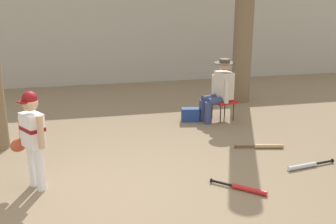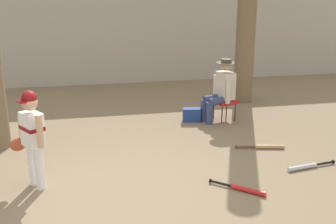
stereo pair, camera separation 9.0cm
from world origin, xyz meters
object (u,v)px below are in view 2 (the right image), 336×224
object	(u,v)px
tree_behind_spectator	(247,16)
folding_stool	(225,102)
bat_aluminum_silver	(306,167)
young_ballplayer	(31,133)
handbag_beside_stool	(192,115)
bat_red_barrel	(244,189)
bat_wood_tan	(266,147)
seated_spectator	(221,88)

from	to	relation	value
tree_behind_spectator	folding_stool	xyz separation A→B (m)	(-0.84, -1.20, -1.52)
bat_aluminum_silver	young_ballplayer	bearing A→B (deg)	176.91
tree_behind_spectator	handbag_beside_stool	size ratio (longest dim) A/B	12.89
folding_stool	bat_red_barrel	size ratio (longest dim) A/B	0.79
tree_behind_spectator	bat_wood_tan	bearing A→B (deg)	-103.42
seated_spectator	handbag_beside_stool	bearing A→B (deg)	174.16
young_ballplayer	bat_red_barrel	size ratio (longest dim) A/B	2.11
bat_red_barrel	bat_aluminum_silver	bearing A→B (deg)	22.69
folding_stool	handbag_beside_stool	size ratio (longest dim) A/B	1.43
handbag_beside_stool	tree_behind_spectator	bearing A→B (deg)	38.25
young_ballplayer	seated_spectator	xyz separation A→B (m)	(3.23, 2.16, -0.10)
folding_stool	bat_wood_tan	xyz separation A→B (m)	(0.18, -1.56, -0.33)
bat_wood_tan	bat_red_barrel	bearing A→B (deg)	-124.10
handbag_beside_stool	bat_wood_tan	distance (m)	1.80
tree_behind_spectator	bat_red_barrel	size ratio (longest dim) A/B	7.10
bat_aluminum_silver	bat_red_barrel	xyz separation A→B (m)	(-1.14, -0.47, 0.00)
seated_spectator	young_ballplayer	bearing A→B (deg)	-146.26
tree_behind_spectator	handbag_beside_stool	xyz separation A→B (m)	(-1.49, -1.17, -1.76)
tree_behind_spectator	folding_stool	distance (m)	2.11
young_ballplayer	bat_wood_tan	world-z (taller)	young_ballplayer
young_ballplayer	handbag_beside_stool	distance (m)	3.53
bat_red_barrel	folding_stool	bearing A→B (deg)	76.23
seated_spectator	bat_aluminum_silver	distance (m)	2.50
seated_spectator	bat_aluminum_silver	size ratio (longest dim) A/B	1.51
folding_stool	bat_red_barrel	bearing A→B (deg)	-103.77
young_ballplayer	bat_aluminum_silver	size ratio (longest dim) A/B	1.64
seated_spectator	bat_red_barrel	distance (m)	2.97
tree_behind_spectator	seated_spectator	size ratio (longest dim) A/B	3.65
seated_spectator	bat_red_barrel	xyz separation A→B (m)	(-0.61, -2.84, -0.61)
young_ballplayer	handbag_beside_stool	size ratio (longest dim) A/B	3.84
young_ballplayer	seated_spectator	bearing A→B (deg)	33.74
handbag_beside_stool	young_ballplayer	bearing A→B (deg)	-140.43
tree_behind_spectator	bat_aluminum_silver	distance (m)	4.06
seated_spectator	bat_red_barrel	size ratio (longest dim) A/B	1.94
tree_behind_spectator	seated_spectator	distance (m)	1.98
bat_aluminum_silver	bat_wood_tan	world-z (taller)	same
young_ballplayer	bat_aluminum_silver	xyz separation A→B (m)	(3.76, -0.20, -0.71)
seated_spectator	bat_wood_tan	distance (m)	1.68
young_ballplayer	bat_wood_tan	size ratio (longest dim) A/B	1.66
bat_wood_tan	folding_stool	bearing A→B (deg)	96.50
folding_stool	bat_aluminum_silver	world-z (taller)	folding_stool
bat_aluminum_silver	bat_red_barrel	world-z (taller)	same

